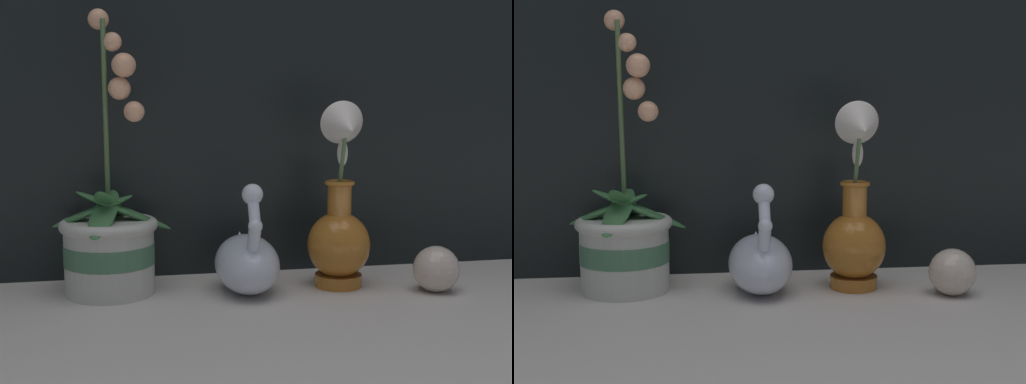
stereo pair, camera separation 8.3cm
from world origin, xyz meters
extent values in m
plane|color=beige|center=(0.00, 0.00, 0.00)|extent=(2.80, 2.80, 0.00)
cylinder|color=beige|center=(-0.26, 0.14, 0.06)|extent=(0.15, 0.15, 0.12)
cylinder|color=#477A56|center=(-0.26, 0.14, 0.07)|extent=(0.15, 0.15, 0.03)
torus|color=beige|center=(-0.26, 0.14, 0.11)|extent=(0.16, 0.16, 0.02)
cylinder|color=#4C6B3D|center=(-0.26, 0.14, 0.28)|extent=(0.01, 0.05, 0.32)
ellipsoid|color=#38703D|center=(-0.24, 0.15, 0.14)|extent=(0.16, 0.05, 0.08)
ellipsoid|color=#38703D|center=(-0.26, 0.17, 0.14)|extent=(0.07, 0.17, 0.09)
ellipsoid|color=#38703D|center=(-0.29, 0.15, 0.14)|extent=(0.14, 0.06, 0.06)
ellipsoid|color=#38703D|center=(-0.27, 0.12, 0.14)|extent=(0.07, 0.13, 0.07)
sphere|color=#E5A87F|center=(-0.27, 0.15, 0.45)|extent=(0.03, 0.03, 0.03)
sphere|color=#E5A87F|center=(-0.25, 0.13, 0.41)|extent=(0.03, 0.03, 0.03)
sphere|color=#E5A87F|center=(-0.23, 0.12, 0.37)|extent=(0.04, 0.04, 0.04)
sphere|color=#E5A87F|center=(-0.24, 0.13, 0.34)|extent=(0.04, 0.04, 0.04)
sphere|color=#E5A87F|center=(-0.22, 0.12, 0.30)|extent=(0.03, 0.03, 0.03)
ellipsoid|color=silver|center=(-0.04, 0.11, 0.05)|extent=(0.11, 0.17, 0.10)
cone|color=silver|center=(-0.04, 0.17, 0.06)|extent=(0.05, 0.07, 0.07)
cylinder|color=silver|center=(-0.04, 0.05, 0.10)|extent=(0.02, 0.04, 0.06)
sphere|color=silver|center=(-0.04, 0.03, 0.13)|extent=(0.02, 0.02, 0.02)
cylinder|color=silver|center=(-0.04, 0.05, 0.15)|extent=(0.02, 0.04, 0.05)
sphere|color=silver|center=(-0.04, 0.06, 0.17)|extent=(0.03, 0.03, 0.03)
cylinder|color=#B26B23|center=(0.12, 0.12, 0.01)|extent=(0.08, 0.08, 0.02)
ellipsoid|color=#B26B23|center=(0.12, 0.12, 0.07)|extent=(0.11, 0.11, 0.11)
cylinder|color=#B26B23|center=(0.12, 0.12, 0.15)|extent=(0.04, 0.04, 0.06)
torus|color=#B26B23|center=(0.12, 0.12, 0.18)|extent=(0.05, 0.05, 0.01)
cylinder|color=#567A47|center=(0.12, 0.10, 0.22)|extent=(0.01, 0.03, 0.08)
cone|color=white|center=(0.12, 0.08, 0.27)|extent=(0.07, 0.07, 0.08)
ellipsoid|color=white|center=(0.12, 0.11, 0.23)|extent=(0.02, 0.02, 0.04)
sphere|color=beige|center=(0.27, 0.05, 0.04)|extent=(0.08, 0.08, 0.08)
camera|label=1|loc=(-0.24, -1.03, 0.33)|focal=50.00mm
camera|label=2|loc=(-0.16, -1.04, 0.33)|focal=50.00mm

